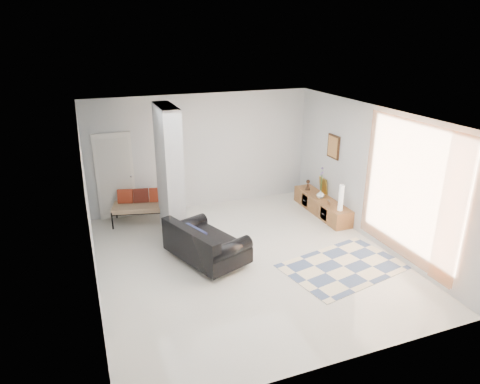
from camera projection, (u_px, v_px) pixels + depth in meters
name	position (u px, v px, depth m)	size (l,w,h in m)	color
floor	(247.00, 259.00, 8.30)	(6.00, 6.00, 0.00)	silver
ceiling	(248.00, 116.00, 7.31)	(6.00, 6.00, 0.00)	white
wall_back	(202.00, 152.00, 10.43)	(6.00, 6.00, 0.00)	silver
wall_front	(339.00, 273.00, 5.18)	(6.00, 6.00, 0.00)	silver
wall_left	(89.00, 213.00, 6.90)	(6.00, 6.00, 0.00)	silver
wall_right	(372.00, 175.00, 8.72)	(6.00, 6.00, 0.00)	silver
partition_column	(170.00, 173.00, 8.84)	(0.35, 1.20, 2.80)	#B6BABE
hallway_door	(115.00, 176.00, 9.84)	(0.85, 0.06, 2.04)	silver
curtain	(409.00, 192.00, 7.67)	(2.55, 2.55, 0.00)	orange
wall_art	(334.00, 147.00, 9.88)	(0.04, 0.45, 0.55)	#3E2211
media_console	(322.00, 205.00, 10.33)	(0.45, 2.01, 0.80)	brown
loveseat	(204.00, 244.00, 8.14)	(1.47, 1.85, 0.76)	silver
daybed	(146.00, 204.00, 9.82)	(1.65, 0.99, 0.77)	black
area_rug	(343.00, 266.00, 8.04)	(2.19, 1.46, 0.01)	beige
cylinder_lamp	(341.00, 198.00, 9.46)	(0.11, 0.11, 0.59)	white
bronze_figurine	(308.00, 185.00, 10.75)	(0.13, 0.13, 0.26)	#322016
vase	(320.00, 194.00, 10.22)	(0.19, 0.19, 0.19)	white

